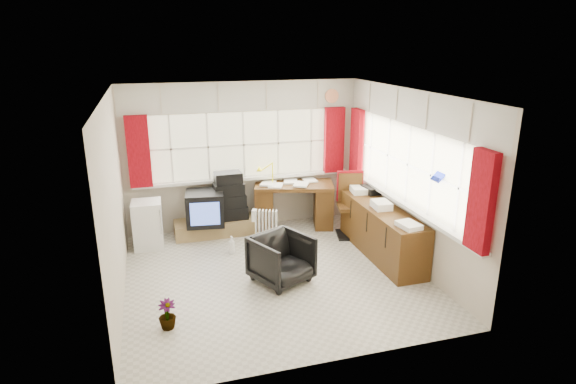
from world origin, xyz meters
name	(u,v)px	position (x,y,z in m)	size (l,w,h in m)	color
ground	(274,275)	(0.00, 0.00, 0.00)	(4.00, 4.00, 0.00)	beige
room_walls	(274,171)	(0.00, 0.00, 1.50)	(4.00, 4.00, 4.00)	beige
window_back	(245,174)	(0.00, 1.94, 0.95)	(3.70, 0.12, 3.60)	beige
window_right	(404,198)	(1.94, 0.00, 0.95)	(0.12, 3.70, 3.60)	beige
curtains	(316,155)	(0.92, 0.93, 1.46)	(3.83, 3.83, 1.15)	maroon
overhead_cabinets	(320,102)	(0.98, 0.98, 2.25)	(3.98, 3.98, 0.48)	beige
desk	(294,203)	(0.81, 1.72, 0.43)	(1.47, 1.00, 0.81)	#553214
desk_lamp	(273,169)	(0.45, 1.79, 1.04)	(0.16, 0.15, 0.39)	#FDF70A
task_chair	(350,202)	(1.61, 1.11, 0.57)	(0.54, 0.56, 1.07)	black
office_chair	(281,259)	(0.05, -0.19, 0.33)	(0.69, 0.72, 0.65)	black
radiator	(266,229)	(0.17, 1.16, 0.22)	(0.39, 0.27, 0.54)	white
credenza	(382,231)	(1.73, 0.20, 0.39)	(0.50, 2.00, 0.85)	#553214
file_tray	(372,190)	(1.91, 0.93, 0.81)	(0.26, 0.34, 0.11)	black
tv_bench	(217,227)	(-0.55, 1.72, 0.12)	(1.40, 0.50, 0.25)	#A28651
crt_tv	(205,208)	(-0.74, 1.59, 0.52)	(0.67, 0.63, 0.55)	black
hifi_stack	(229,198)	(-0.32, 1.75, 0.61)	(0.60, 0.39, 0.81)	black
mini_fridge	(148,224)	(-1.66, 1.49, 0.38)	(0.46, 0.47, 0.75)	white
spray_bottle_a	(232,245)	(-0.45, 0.88, 0.14)	(0.11, 0.11, 0.28)	white
spray_bottle_b	(275,251)	(0.16, 0.57, 0.10)	(0.09, 0.09, 0.20)	#86C8C1
flower_vase	(167,314)	(-1.50, -0.92, 0.17)	(0.20, 0.20, 0.35)	black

